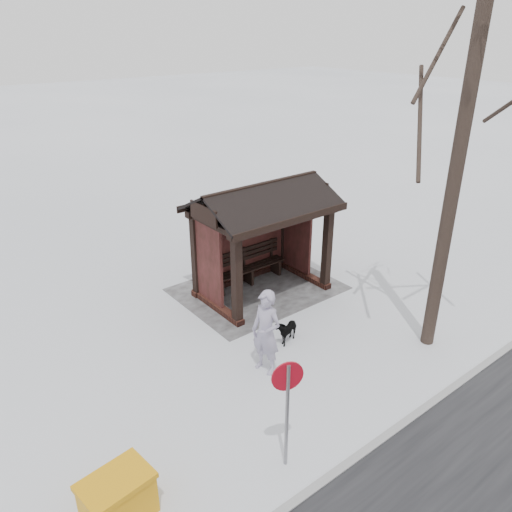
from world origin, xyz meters
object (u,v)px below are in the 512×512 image
Objects in this scene: grit_bin at (118,498)px; road_sign at (287,391)px; tree_near at (476,55)px; dog at (286,329)px; pedestrian at (266,332)px; bus_shelter at (259,216)px.

road_sign reaches higher than grit_bin.
tree_near is 6.70m from dog.
pedestrian is 0.91× the size of road_sign.
dog is at bearing 105.44° from pedestrian.
tree_near is at bearing 30.84° from dog.
dog is (-1.04, -0.56, -0.63)m from pedestrian.
dog is (2.54, -2.05, -5.85)m from tree_near.
dog is 5.31m from grit_bin.
dog is 0.35× the size of road_sign.
grit_bin is (4.94, 1.94, 0.09)m from dog.
pedestrian is 2.57× the size of dog.
grit_bin is (7.48, -0.11, -5.76)m from tree_near.
grit_bin is at bearing 4.38° from road_sign.
tree_near is 4.83× the size of pedestrian.
road_sign is at bearing 7.24° from tree_near.
bus_shelter is 3.14m from dog.
tree_near is at bearing 108.99° from bus_shelter.
tree_near is 12.42× the size of dog.
bus_shelter is 7.55m from grit_bin.
pedestrian is (2.08, 2.86, -1.23)m from bus_shelter.
pedestrian is at bearing -22.70° from tree_near.
road_sign is at bearing -44.63° from pedestrian.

